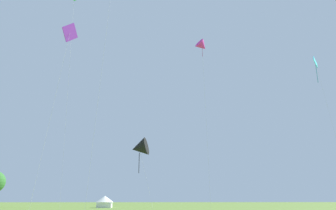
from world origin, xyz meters
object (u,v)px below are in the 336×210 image
object	(u,v)px
kite_purple_diamond	(70,35)
festival_tent_right	(105,201)
kite_cyan_diamond	(316,64)
kite_black_delta	(139,148)
kite_magenta_delta	(202,46)

from	to	relation	value
kite_purple_diamond	festival_tent_right	distance (m)	46.25
kite_purple_diamond	kite_cyan_diamond	size ratio (longest dim) A/B	0.69
kite_purple_diamond	kite_black_delta	distance (m)	15.22
kite_purple_diamond	festival_tent_right	world-z (taller)	kite_purple_diamond
kite_magenta_delta	kite_black_delta	xyz separation A→B (m)	(-8.73, -4.31, -15.79)
kite_cyan_diamond	festival_tent_right	bearing A→B (deg)	152.59
kite_cyan_diamond	kite_magenta_delta	bearing A→B (deg)	-157.30
kite_magenta_delta	kite_purple_diamond	distance (m)	21.80
kite_magenta_delta	kite_cyan_diamond	distance (m)	24.06
kite_black_delta	festival_tent_right	size ratio (longest dim) A/B	2.36
kite_purple_diamond	kite_cyan_diamond	bearing A→B (deg)	31.65
kite_purple_diamond	kite_black_delta	bearing A→B (deg)	54.81
kite_cyan_diamond	kite_black_delta	distance (m)	37.95
kite_black_delta	kite_magenta_delta	bearing A→B (deg)	26.27
kite_purple_diamond	festival_tent_right	xyz separation A→B (m)	(-1.25, 43.43, -15.87)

